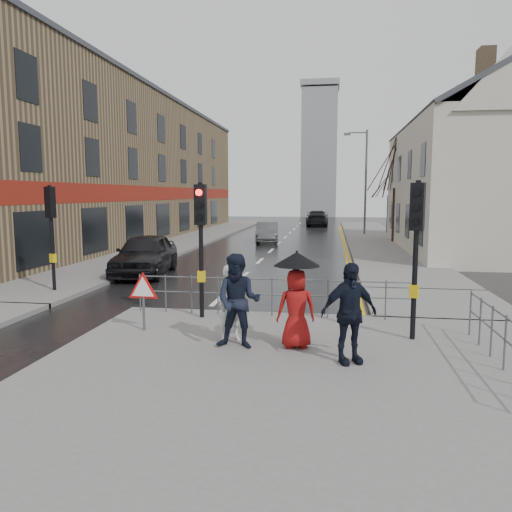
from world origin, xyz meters
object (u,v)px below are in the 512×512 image
(pedestrian_with_umbrella, at_px, (296,295))
(car_mid, at_px, (267,232))
(car_parked, at_px, (145,254))
(pedestrian_d, at_px, (349,313))
(pedestrian_b, at_px, (238,301))
(pedestrian_a, at_px, (231,303))

(pedestrian_with_umbrella, relative_size, car_mid, 0.47)
(car_parked, xyz_separation_m, car_mid, (3.15, 14.28, -0.15))
(pedestrian_with_umbrella, distance_m, car_mid, 23.74)
(pedestrian_with_umbrella, bearing_deg, pedestrian_d, -37.41)
(pedestrian_with_umbrella, bearing_deg, pedestrian_b, -170.57)
(pedestrian_a, bearing_deg, pedestrian_b, -95.90)
(pedestrian_d, bearing_deg, car_mid, 76.42)
(pedestrian_a, distance_m, pedestrian_d, 2.65)
(pedestrian_b, height_order, pedestrian_d, pedestrian_b)
(pedestrian_a, bearing_deg, car_mid, 62.07)
(pedestrian_a, height_order, pedestrian_d, pedestrian_d)
(pedestrian_a, bearing_deg, car_parked, 87.65)
(pedestrian_with_umbrella, height_order, pedestrian_d, pedestrian_with_umbrella)
(car_mid, bearing_deg, pedestrian_d, -85.43)
(car_parked, height_order, car_mid, car_parked)
(pedestrian_with_umbrella, bearing_deg, car_mid, 98.73)
(car_parked, distance_m, car_mid, 14.62)
(pedestrian_a, distance_m, pedestrian_b, 0.55)
(pedestrian_b, xyz_separation_m, pedestrian_with_umbrella, (1.16, 0.19, 0.13))
(pedestrian_b, distance_m, pedestrian_d, 2.26)
(pedestrian_with_umbrella, xyz_separation_m, pedestrian_d, (1.02, -0.78, -0.15))
(pedestrian_d, bearing_deg, pedestrian_with_umbrella, 118.21)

